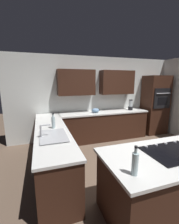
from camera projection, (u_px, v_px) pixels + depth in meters
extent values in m
plane|color=brown|center=(139.00, 166.00, 3.35)|extent=(14.00, 14.00, 0.00)
cube|color=silver|center=(103.00, 98.00, 5.03)|extent=(6.00, 0.10, 2.60)
cube|color=#381E14|center=(117.00, 82.00, 4.85)|extent=(1.10, 0.34, 0.75)
cube|color=#381E14|center=(76.00, 83.00, 4.43)|extent=(1.10, 0.34, 0.75)
cube|color=#381E14|center=(104.00, 126.00, 4.83)|extent=(2.80, 0.60, 0.86)
cube|color=silver|center=(104.00, 112.00, 4.73)|extent=(2.84, 0.64, 0.04)
cube|color=#381E14|center=(52.00, 149.00, 3.21)|extent=(0.60, 2.90, 0.86)
cube|color=silver|center=(51.00, 129.00, 3.12)|extent=(0.64, 2.94, 0.04)
cube|color=#381E14|center=(170.00, 183.00, 2.14)|extent=(1.90, 0.88, 0.86)
cube|color=silver|center=(173.00, 154.00, 2.05)|extent=(1.98, 0.96, 0.04)
cube|color=#381E14|center=(155.00, 105.00, 5.31)|extent=(0.80, 0.60, 2.03)
cube|color=black|center=(162.00, 100.00, 4.97)|extent=(0.66, 0.03, 0.56)
cube|color=black|center=(162.00, 101.00, 4.97)|extent=(0.40, 0.01, 0.26)
cube|color=black|center=(163.00, 90.00, 4.90)|extent=(0.66, 0.02, 0.11)
cylinder|color=silver|center=(164.00, 93.00, 4.89)|extent=(0.56, 0.02, 0.02)
cube|color=#515456|center=(52.00, 133.00, 2.79)|extent=(0.40, 0.30, 0.02)
cube|color=#515456|center=(54.00, 140.00, 2.47)|extent=(0.40, 0.30, 0.02)
cube|color=#B7BABF|center=(53.00, 136.00, 2.63)|extent=(0.46, 0.70, 0.01)
cylinder|color=#B7BABF|center=(41.00, 132.00, 2.55)|extent=(0.03, 0.03, 0.22)
cylinder|color=#B7BABF|center=(45.00, 125.00, 2.55)|extent=(0.18, 0.02, 0.02)
cube|color=black|center=(174.00, 152.00, 2.04)|extent=(0.76, 0.56, 0.01)
cylinder|color=#B2B2B7|center=(175.00, 142.00, 2.34)|extent=(0.04, 0.04, 0.02)
cylinder|color=#B2B2B7|center=(166.00, 143.00, 2.28)|extent=(0.04, 0.04, 0.02)
cylinder|color=#B2B2B7|center=(156.00, 145.00, 2.23)|extent=(0.04, 0.04, 0.02)
cylinder|color=#B2B2B7|center=(146.00, 147.00, 2.17)|extent=(0.04, 0.04, 0.02)
cylinder|color=black|center=(130.00, 108.00, 5.01)|extent=(0.15, 0.15, 0.11)
cylinder|color=silver|center=(131.00, 104.00, 4.97)|extent=(0.11, 0.11, 0.21)
cylinder|color=black|center=(131.00, 100.00, 4.95)|extent=(0.12, 0.12, 0.03)
ellipsoid|color=#668CB2|center=(95.00, 110.00, 4.62)|extent=(0.24, 0.24, 0.13)
cylinder|color=silver|center=(53.00, 123.00, 3.07)|extent=(0.07, 0.07, 0.23)
cylinder|color=silver|center=(53.00, 116.00, 3.04)|extent=(0.03, 0.03, 0.06)
cylinder|color=black|center=(53.00, 114.00, 3.03)|extent=(0.04, 0.04, 0.02)
cylinder|color=silver|center=(135.00, 164.00, 1.54)|extent=(0.07, 0.07, 0.24)
cylinder|color=silver|center=(136.00, 151.00, 1.51)|extent=(0.03, 0.03, 0.06)
cylinder|color=black|center=(136.00, 147.00, 1.50)|extent=(0.03, 0.03, 0.02)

